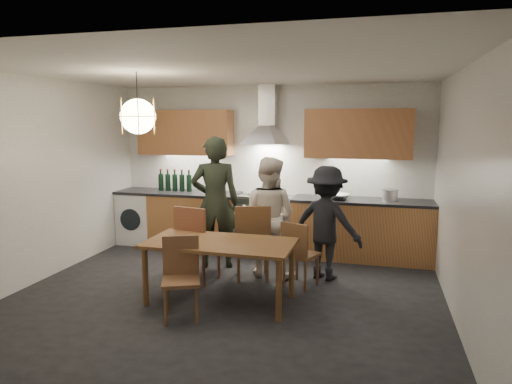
% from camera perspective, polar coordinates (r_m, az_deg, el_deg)
% --- Properties ---
extents(ground, '(5.00, 5.00, 0.00)m').
position_cam_1_polar(ground, '(5.53, -3.82, -12.91)').
color(ground, black).
rests_on(ground, ground).
extents(room_shell, '(5.02, 4.52, 2.61)m').
position_cam_1_polar(room_shell, '(5.14, -4.02, 5.03)').
color(room_shell, white).
rests_on(room_shell, ground).
extents(counter_run, '(5.00, 0.62, 0.90)m').
position_cam_1_polar(counter_run, '(7.18, 1.34, -3.98)').
color(counter_run, '#C1824A').
rests_on(counter_run, ground).
extents(range_stove, '(0.90, 0.60, 0.92)m').
position_cam_1_polar(range_stove, '(7.18, 1.15, -4.04)').
color(range_stove, silver).
rests_on(range_stove, ground).
extents(wall_fixtures, '(4.30, 0.54, 1.10)m').
position_cam_1_polar(wall_fixtures, '(7.12, 1.42, 7.47)').
color(wall_fixtures, '#C17D4A').
rests_on(wall_fixtures, ground).
extents(pendant_lamp, '(0.43, 0.43, 0.70)m').
position_cam_1_polar(pendant_lamp, '(5.45, -14.54, 9.13)').
color(pendant_lamp, black).
rests_on(pendant_lamp, ground).
extents(dining_table, '(1.68, 0.85, 0.71)m').
position_cam_1_polar(dining_table, '(5.20, -4.52, -7.06)').
color(dining_table, brown).
rests_on(dining_table, ground).
extents(chair_back_left, '(0.53, 0.53, 1.00)m').
position_cam_1_polar(chair_back_left, '(5.84, -7.64, -5.86)').
color(chair_back_left, brown).
rests_on(chair_back_left, ground).
extents(chair_back_mid, '(0.56, 0.56, 1.00)m').
position_cam_1_polar(chair_back_mid, '(5.87, -0.42, -5.70)').
color(chair_back_mid, brown).
rests_on(chair_back_mid, ground).
extents(chair_back_right, '(0.49, 0.49, 0.83)m').
position_cam_1_polar(chair_back_right, '(5.68, 5.27, -7.25)').
color(chair_back_right, brown).
rests_on(chair_back_right, ground).
extents(chair_front, '(0.50, 0.50, 0.85)m').
position_cam_1_polar(chair_front, '(4.92, -9.36, -9.78)').
color(chair_front, brown).
rests_on(chair_front, ground).
extents(person_left, '(0.77, 0.62, 1.84)m').
position_cam_1_polar(person_left, '(6.38, -5.12, -1.33)').
color(person_left, black).
rests_on(person_left, ground).
extents(person_mid, '(0.87, 0.73, 1.59)m').
position_cam_1_polar(person_mid, '(6.04, 1.52, -3.11)').
color(person_mid, white).
rests_on(person_mid, ground).
extents(person_right, '(1.08, 0.81, 1.48)m').
position_cam_1_polar(person_right, '(5.98, 8.79, -3.85)').
color(person_right, black).
rests_on(person_right, ground).
extents(mixing_bowl, '(0.41, 0.41, 0.08)m').
position_cam_1_polar(mixing_bowl, '(6.85, 10.29, -0.56)').
color(mixing_bowl, '#B2B2B5').
rests_on(mixing_bowl, counter_run).
extents(stock_pot, '(0.27, 0.27, 0.16)m').
position_cam_1_polar(stock_pot, '(6.89, 16.41, -0.42)').
color(stock_pot, silver).
rests_on(stock_pot, counter_run).
extents(wine_bottles, '(0.59, 0.08, 0.36)m').
position_cam_1_polar(wine_bottles, '(7.64, -10.11, 1.46)').
color(wine_bottles, black).
rests_on(wine_bottles, counter_run).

